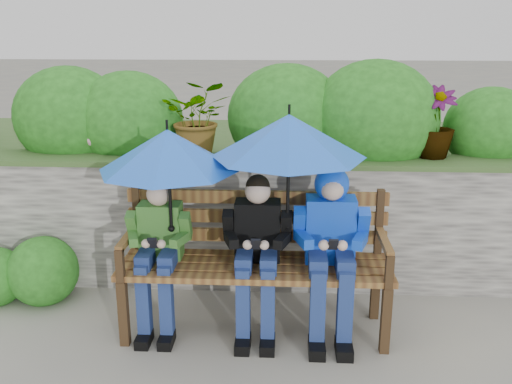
# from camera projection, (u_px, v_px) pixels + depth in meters

# --- Properties ---
(ground) EXTENTS (60.00, 60.00, 0.00)m
(ground) POSITION_uv_depth(u_px,v_px,m) (255.00, 327.00, 3.95)
(ground) COLOR slate
(ground) RESTS_ON ground
(garden_backdrop) EXTENTS (8.00, 2.88, 1.80)m
(garden_backdrop) POSITION_uv_depth(u_px,v_px,m) (251.00, 179.00, 5.30)
(garden_backdrop) COLOR #575552
(garden_backdrop) RESTS_ON ground
(park_bench) EXTENTS (1.80, 0.53, 0.95)m
(park_bench) POSITION_uv_depth(u_px,v_px,m) (256.00, 253.00, 3.84)
(park_bench) COLOR #342313
(park_bench) RESTS_ON ground
(boy_left) EXTENTS (0.42, 0.49, 1.04)m
(boy_left) POSITION_uv_depth(u_px,v_px,m) (159.00, 246.00, 3.78)
(boy_left) COLOR #3A712E
(boy_left) RESTS_ON ground
(boy_middle) EXTENTS (0.45, 0.52, 1.08)m
(boy_middle) POSITION_uv_depth(u_px,v_px,m) (257.00, 246.00, 3.74)
(boy_middle) COLOR black
(boy_middle) RESTS_ON ground
(boy_right) EXTENTS (0.49, 0.59, 1.14)m
(boy_right) POSITION_uv_depth(u_px,v_px,m) (331.00, 238.00, 3.70)
(boy_right) COLOR #1335BC
(boy_right) RESTS_ON ground
(umbrella_left) EXTENTS (0.90, 0.90, 0.74)m
(umbrella_left) POSITION_uv_depth(u_px,v_px,m) (168.00, 150.00, 3.59)
(umbrella_left) COLOR blue
(umbrella_left) RESTS_ON ground
(umbrella_right) EXTENTS (0.98, 0.98, 0.82)m
(umbrella_right) POSITION_uv_depth(u_px,v_px,m) (289.00, 136.00, 3.55)
(umbrella_right) COLOR blue
(umbrella_right) RESTS_ON ground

